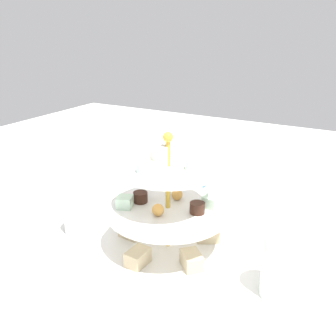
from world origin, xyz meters
name	(u,v)px	position (x,y,z in m)	size (l,w,h in m)	color
ground_plane	(168,249)	(0.00, 0.00, 0.00)	(2.40, 2.40, 0.00)	white
tiered_serving_stand	(168,218)	(0.00, 0.00, 0.07)	(0.30, 0.30, 0.26)	white
water_glass_tall_right	(281,268)	(-0.24, 0.03, 0.06)	(0.07, 0.07, 0.11)	silver
water_glass_short_left	(146,187)	(0.16, -0.18, 0.04)	(0.06, 0.06, 0.08)	silver
teacup_with_saucer	(195,191)	(0.05, -0.25, 0.02)	(0.09, 0.09, 0.05)	white
butter_knife_right	(273,218)	(-0.16, -0.24, 0.00)	(0.17, 0.01, 0.00)	silver
water_glass_mid_back	(78,216)	(0.21, 0.04, 0.04)	(0.06, 0.06, 0.08)	silver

